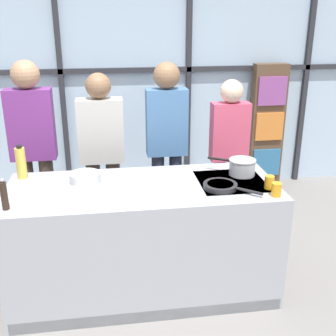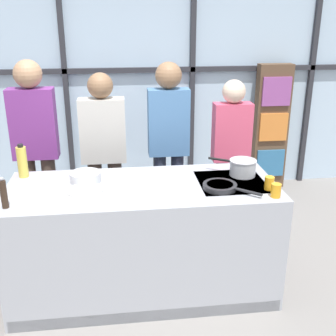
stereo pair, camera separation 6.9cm
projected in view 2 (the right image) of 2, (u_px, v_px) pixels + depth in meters
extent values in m
plane|color=gray|center=(145.00, 287.00, 3.57)|extent=(18.00, 18.00, 0.00)
cube|color=silver|center=(130.00, 81.00, 5.16)|extent=(6.40, 0.04, 2.80)
cube|color=#2D2D33|center=(130.00, 70.00, 5.06)|extent=(6.40, 0.06, 0.06)
cube|color=#2D2D33|center=(66.00, 83.00, 5.02)|extent=(0.06, 0.06, 2.80)
cube|color=#2D2D33|center=(192.00, 81.00, 5.20)|extent=(0.06, 0.06, 2.80)
cube|color=#2D2D33|center=(311.00, 78.00, 5.37)|extent=(0.06, 0.06, 2.80)
cube|color=brown|center=(271.00, 128.00, 5.40)|extent=(0.43, 0.16, 1.61)
cube|color=teal|center=(270.00, 163.00, 5.47)|extent=(0.36, 0.03, 0.35)
cube|color=orange|center=(273.00, 127.00, 5.30)|extent=(0.36, 0.03, 0.35)
cube|color=#994C93|center=(277.00, 91.00, 5.14)|extent=(0.36, 0.03, 0.35)
cube|color=#A8AAB2|center=(144.00, 239.00, 3.41)|extent=(2.09, 0.85, 0.94)
cube|color=black|center=(231.00, 182.00, 3.33)|extent=(0.52, 0.52, 0.01)
cube|color=black|center=(148.00, 315.00, 3.17)|extent=(2.05, 0.03, 0.10)
cylinder|color=#38383D|center=(220.00, 189.00, 3.20)|extent=(0.13, 0.13, 0.01)
cylinder|color=#38383D|center=(251.00, 187.00, 3.23)|extent=(0.13, 0.13, 0.01)
cylinder|color=#38383D|center=(212.00, 177.00, 3.43)|extent=(0.13, 0.13, 0.01)
cylinder|color=#38383D|center=(242.00, 176.00, 3.46)|extent=(0.13, 0.13, 0.01)
cylinder|color=#47382D|center=(52.00, 200.00, 4.15)|extent=(0.13, 0.13, 0.90)
cylinder|color=#47382D|center=(32.00, 201.00, 4.13)|extent=(0.13, 0.13, 0.90)
cube|color=#7A3384|center=(33.00, 124.00, 3.87)|extent=(0.41, 0.19, 0.65)
sphere|color=tan|center=(28.00, 74.00, 3.71)|extent=(0.25, 0.25, 0.25)
cylinder|color=#47382D|center=(116.00, 200.00, 4.23)|extent=(0.14, 0.14, 0.84)
cylinder|color=#47382D|center=(97.00, 201.00, 4.21)|extent=(0.14, 0.14, 0.84)
cube|color=beige|center=(103.00, 130.00, 3.97)|extent=(0.43, 0.19, 0.61)
sphere|color=#8C6647|center=(100.00, 86.00, 3.82)|extent=(0.24, 0.24, 0.24)
cylinder|color=#232838|center=(177.00, 195.00, 4.30)|extent=(0.13, 0.13, 0.89)
cylinder|color=#232838|center=(160.00, 196.00, 4.28)|extent=(0.13, 0.13, 0.89)
cube|color=#4C7AAD|center=(169.00, 122.00, 4.02)|extent=(0.39, 0.18, 0.64)
sphere|color=#8C6647|center=(169.00, 75.00, 3.87)|extent=(0.25, 0.25, 0.25)
cylinder|color=#232838|center=(236.00, 196.00, 4.38)|extent=(0.12, 0.12, 0.80)
cylinder|color=#232838|center=(220.00, 196.00, 4.36)|extent=(0.12, 0.12, 0.80)
cube|color=#DB4C6B|center=(232.00, 132.00, 4.13)|extent=(0.37, 0.17, 0.58)
sphere|color=beige|center=(234.00, 91.00, 3.99)|extent=(0.22, 0.22, 0.22)
cylinder|color=#232326|center=(220.00, 186.00, 3.19)|extent=(0.26, 0.26, 0.04)
cylinder|color=#B26B2D|center=(220.00, 184.00, 3.18)|extent=(0.20, 0.20, 0.01)
cylinder|color=#232326|center=(249.00, 192.00, 3.06)|extent=(0.17, 0.15, 0.02)
cylinder|color=silver|center=(243.00, 168.00, 3.43)|extent=(0.21, 0.21, 0.13)
cylinder|color=silver|center=(243.00, 161.00, 3.41)|extent=(0.22, 0.22, 0.01)
cylinder|color=black|center=(219.00, 159.00, 3.50)|extent=(0.17, 0.12, 0.02)
cylinder|color=white|center=(85.00, 190.00, 3.14)|extent=(0.27, 0.27, 0.01)
cylinder|color=silver|center=(85.00, 177.00, 3.32)|extent=(0.24, 0.24, 0.08)
cylinder|color=#4C4C51|center=(85.00, 173.00, 3.31)|extent=(0.20, 0.20, 0.01)
cylinder|color=#E0CC4C|center=(22.00, 162.00, 3.38)|extent=(0.08, 0.08, 0.25)
cylinder|color=black|center=(20.00, 146.00, 3.34)|extent=(0.04, 0.04, 0.02)
cylinder|color=#332319|center=(4.00, 194.00, 2.85)|extent=(0.05, 0.05, 0.20)
sphere|color=#B2B2B7|center=(2.00, 179.00, 2.81)|extent=(0.03, 0.03, 0.03)
cylinder|color=orange|center=(276.00, 190.00, 3.03)|extent=(0.07, 0.07, 0.10)
cylinder|color=orange|center=(269.00, 183.00, 3.16)|extent=(0.07, 0.07, 0.10)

